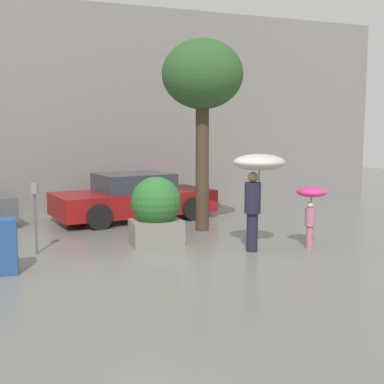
{
  "coord_description": "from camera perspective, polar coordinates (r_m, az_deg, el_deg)",
  "views": [
    {
      "loc": [
        -2.41,
        -7.91,
        2.25
      ],
      "look_at": [
        0.88,
        1.6,
        1.05
      ],
      "focal_mm": 45.0,
      "sensor_mm": 36.0,
      "label": 1
    }
  ],
  "objects": [
    {
      "name": "newspaper_box",
      "position": [
        8.44,
        -21.7,
        -6.01
      ],
      "size": [
        0.5,
        0.44,
        0.9
      ],
      "color": "navy",
      "rests_on": "ground"
    },
    {
      "name": "parking_meter",
      "position": [
        9.5,
        -18.14,
        -1.32
      ],
      "size": [
        0.14,
        0.14,
        1.35
      ],
      "color": "#595B60",
      "rests_on": "ground"
    },
    {
      "name": "street_tree",
      "position": [
        11.29,
        1.25,
        13.26
      ],
      "size": [
        1.86,
        1.86,
        4.42
      ],
      "color": "#423323",
      "rests_on": "ground"
    },
    {
      "name": "person_adult",
      "position": [
        9.31,
        7.78,
        2.17
      ],
      "size": [
        0.99,
        0.99,
        1.89
      ],
      "rotation": [
        0.0,
        0.0,
        0.14
      ],
      "color": "#1E1E2D",
      "rests_on": "ground"
    },
    {
      "name": "building_facade",
      "position": [
        14.63,
        -9.72,
        9.65
      ],
      "size": [
        18.0,
        0.3,
        6.0
      ],
      "color": "gray",
      "rests_on": "ground"
    },
    {
      "name": "parked_car_near",
      "position": [
        12.95,
        -6.91,
        -0.69
      ],
      "size": [
        4.43,
        2.62,
        1.23
      ],
      "rotation": [
        0.0,
        0.0,
        1.76
      ],
      "color": "maroon",
      "rests_on": "ground"
    },
    {
      "name": "person_child",
      "position": [
        9.8,
        13.94,
        -0.92
      ],
      "size": [
        0.6,
        0.6,
        1.22
      ],
      "rotation": [
        0.0,
        0.0,
        0.78
      ],
      "color": "#B76684",
      "rests_on": "ground"
    },
    {
      "name": "ground_plane",
      "position": [
        8.57,
        -2.09,
        -8.43
      ],
      "size": [
        40.0,
        40.0,
        0.0
      ],
      "primitive_type": "plane",
      "color": "slate"
    },
    {
      "name": "planter_box",
      "position": [
        9.88,
        -4.28,
        -2.08
      ],
      "size": [
        1.03,
        1.03,
        1.41
      ],
      "color": "gray",
      "rests_on": "ground"
    }
  ]
}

